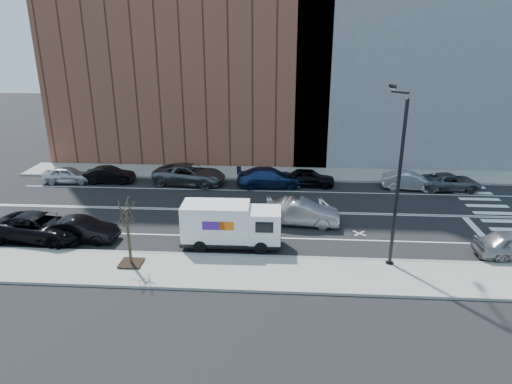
# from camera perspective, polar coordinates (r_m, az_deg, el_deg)

# --- Properties ---
(ground) EXTENTS (120.00, 120.00, 0.00)m
(ground) POSITION_cam_1_polar(r_m,az_deg,el_deg) (32.26, 1.36, -2.44)
(ground) COLOR black
(ground) RESTS_ON ground
(sidewalk_near) EXTENTS (44.00, 3.60, 0.15)m
(sidewalk_near) POSITION_cam_1_polar(r_m,az_deg,el_deg) (24.30, 0.46, -10.10)
(sidewalk_near) COLOR gray
(sidewalk_near) RESTS_ON ground
(sidewalk_far) EXTENTS (44.00, 3.60, 0.15)m
(sidewalk_far) POSITION_cam_1_polar(r_m,az_deg,el_deg) (40.52, 1.89, 2.35)
(sidewalk_far) COLOR gray
(sidewalk_far) RESTS_ON ground
(curb_near) EXTENTS (44.00, 0.25, 0.17)m
(curb_near) POSITION_cam_1_polar(r_m,az_deg,el_deg) (25.87, 0.69, -8.11)
(curb_near) COLOR gray
(curb_near) RESTS_ON ground
(curb_far) EXTENTS (44.00, 0.25, 0.17)m
(curb_far) POSITION_cam_1_polar(r_m,az_deg,el_deg) (38.80, 1.80, 1.57)
(curb_far) COLOR gray
(curb_far) RESTS_ON ground
(crosswalk) EXTENTS (3.00, 14.00, 0.01)m
(crosswalk) POSITION_cam_1_polar(r_m,az_deg,el_deg) (35.48, 28.17, -2.78)
(crosswalk) COLOR white
(crosswalk) RESTS_ON ground
(road_markings) EXTENTS (40.00, 8.60, 0.01)m
(road_markings) POSITION_cam_1_polar(r_m,az_deg,el_deg) (32.25, 1.36, -2.43)
(road_markings) COLOR white
(road_markings) RESTS_ON ground
(bldg_brick) EXTENTS (26.00, 10.00, 22.00)m
(bldg_brick) POSITION_cam_1_polar(r_m,az_deg,el_deg) (46.38, -8.10, 18.10)
(bldg_brick) COLOR brown
(bldg_brick) RESTS_ON ground
(bldg_concrete) EXTENTS (20.00, 10.00, 26.00)m
(bldg_concrete) POSITION_cam_1_polar(r_m,az_deg,el_deg) (46.73, 18.22, 19.83)
(bldg_concrete) COLOR slate
(bldg_concrete) RESTS_ON ground
(streetlight) EXTENTS (0.44, 4.02, 9.34)m
(streetlight) POSITION_cam_1_polar(r_m,az_deg,el_deg) (24.71, 17.20, 2.16)
(streetlight) COLOR black
(streetlight) RESTS_ON ground
(street_tree) EXTENTS (1.20, 1.20, 3.75)m
(street_tree) POSITION_cam_1_polar(r_m,az_deg,el_deg) (25.33, -15.58, -6.07)
(street_tree) COLOR black
(street_tree) RESTS_ON ground
(fedex_van) EXTENTS (5.88, 2.16, 2.67)m
(fedex_van) POSITION_cam_1_polar(r_m,az_deg,el_deg) (26.71, -3.21, -4.07)
(fedex_van) COLOR black
(fedex_van) RESTS_ON ground
(far_parked_a) EXTENTS (4.14, 1.85, 1.38)m
(far_parked_a) POSITION_cam_1_polar(r_m,az_deg,el_deg) (41.20, -22.46, 2.02)
(far_parked_a) COLOR silver
(far_parked_a) RESTS_ON ground
(far_parked_b) EXTENTS (4.15, 1.65, 1.34)m
(far_parked_b) POSITION_cam_1_polar(r_m,az_deg,el_deg) (39.97, -17.82, 2.04)
(far_parked_b) COLOR black
(far_parked_b) RESTS_ON ground
(far_parked_c) EXTENTS (6.23, 3.47, 1.65)m
(far_parked_c) POSITION_cam_1_polar(r_m,az_deg,el_deg) (38.14, -8.31, 2.21)
(far_parked_c) COLOR #575B5F
(far_parked_c) RESTS_ON ground
(far_parked_d) EXTENTS (5.57, 2.77, 1.56)m
(far_parked_d) POSITION_cam_1_polar(r_m,az_deg,el_deg) (37.12, 1.72, 1.85)
(far_parked_d) COLOR navy
(far_parked_d) RESTS_ON ground
(far_parked_e) EXTENTS (4.28, 1.95, 1.42)m
(far_parked_e) POSITION_cam_1_polar(r_m,az_deg,el_deg) (37.49, 6.64, 1.80)
(far_parked_e) COLOR black
(far_parked_e) RESTS_ON ground
(far_parked_f) EXTENTS (4.44, 2.00, 1.41)m
(far_parked_f) POSITION_cam_1_polar(r_m,az_deg,el_deg) (38.49, 18.63, 1.34)
(far_parked_f) COLOR silver
(far_parked_f) RESTS_ON ground
(far_parked_g) EXTENTS (4.81, 2.32, 1.32)m
(far_parked_g) POSITION_cam_1_polar(r_m,az_deg,el_deg) (39.55, 23.07, 1.19)
(far_parked_g) COLOR #4F5357
(far_parked_g) RESTS_ON ground
(driving_sedan) EXTENTS (5.09, 2.16, 1.63)m
(driving_sedan) POSITION_cam_1_polar(r_m,az_deg,el_deg) (30.04, 5.68, -2.57)
(driving_sedan) COLOR #B0B0B5
(driving_sedan) RESTS_ON ground
(near_parked_rear_a) EXTENTS (4.40, 1.70, 1.43)m
(near_parked_rear_a) POSITION_cam_1_polar(r_m,az_deg,el_deg) (29.61, -20.97, -4.42)
(near_parked_rear_a) COLOR black
(near_parked_rear_a) RESTS_ON ground
(near_parked_rear_b) EXTENTS (6.23, 3.49, 1.65)m
(near_parked_rear_b) POSITION_cam_1_polar(r_m,az_deg,el_deg) (30.68, -25.31, -3.98)
(near_parked_rear_b) COLOR black
(near_parked_rear_b) RESTS_ON ground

